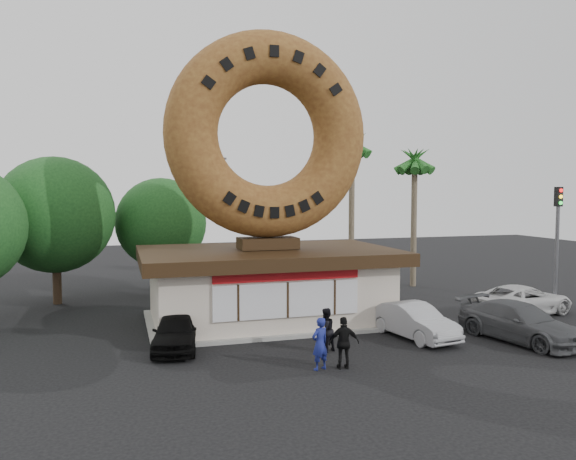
% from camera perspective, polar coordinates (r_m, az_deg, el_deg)
% --- Properties ---
extents(ground, '(90.00, 90.00, 0.00)m').
position_cam_1_polar(ground, '(20.12, 2.43, -13.00)').
color(ground, black).
rests_on(ground, ground).
extents(donut_shop, '(11.20, 7.20, 3.80)m').
position_cam_1_polar(donut_shop, '(25.30, -2.06, -5.36)').
color(donut_shop, beige).
rests_on(donut_shop, ground).
extents(giant_donut, '(9.06, 2.31, 9.06)m').
position_cam_1_polar(giant_donut, '(25.10, -2.10, 9.60)').
color(giant_donut, olive).
rests_on(giant_donut, donut_shop).
extents(tree_west, '(6.00, 6.00, 7.65)m').
position_cam_1_polar(tree_west, '(31.34, -22.58, 1.43)').
color(tree_west, '#473321').
rests_on(tree_west, ground).
extents(tree_mid, '(5.20, 5.20, 6.63)m').
position_cam_1_polar(tree_mid, '(33.29, -12.75, 0.70)').
color(tree_mid, '#473321').
rests_on(tree_mid, ground).
extents(palm_near, '(2.60, 2.60, 9.75)m').
position_cam_1_polar(palm_near, '(35.11, 6.53, 8.11)').
color(palm_near, '#726651').
rests_on(palm_near, ground).
extents(palm_far, '(2.60, 2.60, 8.75)m').
position_cam_1_polar(palm_far, '(35.27, 12.75, 6.51)').
color(palm_far, '#726651').
rests_on(palm_far, ground).
extents(street_lamp, '(2.11, 0.20, 8.00)m').
position_cam_1_polar(street_lamp, '(34.48, -9.32, 1.62)').
color(street_lamp, '#59595E').
rests_on(street_lamp, ground).
extents(traffic_signal, '(0.30, 0.38, 6.07)m').
position_cam_1_polar(traffic_signal, '(30.16, 25.69, -0.22)').
color(traffic_signal, '#59595E').
rests_on(traffic_signal, ground).
extents(person_left, '(0.74, 0.61, 1.75)m').
position_cam_1_polar(person_left, '(18.80, 3.26, -11.46)').
color(person_left, navy).
rests_on(person_left, ground).
extents(person_center, '(0.95, 0.86, 1.61)m').
position_cam_1_polar(person_center, '(20.85, 3.83, -10.10)').
color(person_center, black).
rests_on(person_center, ground).
extents(person_right, '(1.07, 0.59, 1.73)m').
position_cam_1_polar(person_right, '(18.98, 5.71, -11.34)').
color(person_right, black).
rests_on(person_right, ground).
extents(car_black, '(2.21, 4.13, 1.33)m').
position_cam_1_polar(car_black, '(21.54, -11.36, -10.09)').
color(car_black, black).
rests_on(car_black, ground).
extents(car_silver, '(2.15, 4.36, 1.37)m').
position_cam_1_polar(car_silver, '(23.26, 12.68, -9.00)').
color(car_silver, '#9FA0A4').
rests_on(car_silver, ground).
extents(car_grey, '(3.21, 5.46, 1.48)m').
position_cam_1_polar(car_grey, '(24.04, 22.48, -8.65)').
color(car_grey, '#4C4E51').
rests_on(car_grey, ground).
extents(car_white, '(5.36, 3.15, 1.40)m').
position_cam_1_polar(car_white, '(29.13, 22.74, -6.55)').
color(car_white, silver).
rests_on(car_white, ground).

